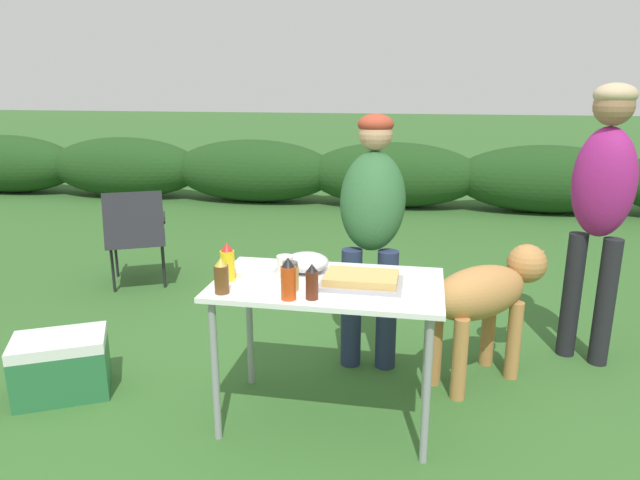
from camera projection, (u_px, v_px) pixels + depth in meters
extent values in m
plane|color=#336028|center=(327.00, 417.00, 2.94)|extent=(60.00, 60.00, 0.00)
ellipsoid|color=#1E4219|center=(7.00, 164.00, 8.89)|extent=(2.40, 0.90, 0.89)
ellipsoid|color=#1E4219|center=(125.00, 167.00, 8.54)|extent=(2.40, 0.90, 0.89)
ellipsoid|color=#1E4219|center=(253.00, 171.00, 8.18)|extent=(2.40, 0.90, 0.89)
ellipsoid|color=#1E4219|center=(393.00, 175.00, 7.83)|extent=(2.40, 0.90, 0.89)
ellipsoid|color=#1E4219|center=(546.00, 179.00, 7.47)|extent=(2.40, 0.90, 0.89)
cube|color=white|center=(328.00, 284.00, 2.75)|extent=(1.10, 0.64, 0.02)
cylinder|color=gray|center=(215.00, 371.00, 2.68)|extent=(0.04, 0.04, 0.71)
cylinder|color=gray|center=(427.00, 391.00, 2.50)|extent=(0.04, 0.04, 0.71)
cylinder|color=gray|center=(250.00, 325.00, 3.19)|extent=(0.04, 0.04, 0.71)
cylinder|color=gray|center=(427.00, 339.00, 3.02)|extent=(0.04, 0.04, 0.71)
cube|color=#9E9EA3|center=(361.00, 283.00, 2.70)|extent=(0.39, 0.26, 0.02)
cube|color=tan|center=(361.00, 278.00, 2.69)|extent=(0.34, 0.22, 0.04)
cylinder|color=white|center=(253.00, 269.00, 2.90)|extent=(0.25, 0.25, 0.03)
ellipsoid|color=silver|center=(306.00, 262.00, 2.89)|extent=(0.23, 0.23, 0.09)
cylinder|color=white|center=(285.00, 269.00, 2.72)|extent=(0.08, 0.08, 0.13)
cylinder|color=#562314|center=(312.00, 285.00, 2.52)|extent=(0.06, 0.06, 0.13)
cone|color=black|center=(312.00, 268.00, 2.49)|extent=(0.05, 0.05, 0.04)
cylinder|color=#B2893D|center=(290.00, 278.00, 2.63)|extent=(0.08, 0.08, 0.11)
cylinder|color=#4C4C4C|center=(290.00, 264.00, 2.61)|extent=(0.07, 0.07, 0.02)
cylinder|color=yellow|center=(228.00, 266.00, 2.75)|extent=(0.07, 0.07, 0.15)
cone|color=red|center=(227.00, 247.00, 2.73)|extent=(0.06, 0.06, 0.04)
cylinder|color=#CC4214|center=(288.00, 283.00, 2.51)|extent=(0.07, 0.07, 0.15)
cone|color=black|center=(288.00, 262.00, 2.48)|extent=(0.06, 0.06, 0.04)
cylinder|color=brown|center=(222.00, 279.00, 2.59)|extent=(0.07, 0.07, 0.13)
cone|color=gold|center=(221.00, 262.00, 2.56)|extent=(0.06, 0.06, 0.04)
cylinder|color=#232D4C|center=(351.00, 308.00, 3.41)|extent=(0.12, 0.12, 0.73)
cylinder|color=#232D4C|center=(387.00, 310.00, 3.38)|extent=(0.12, 0.12, 0.73)
ellipsoid|color=#28562D|center=(373.00, 200.00, 3.33)|extent=(0.40, 0.49, 0.65)
sphere|color=tan|center=(375.00, 134.00, 3.33)|extent=(0.20, 0.20, 0.20)
ellipsoid|color=#993823|center=(376.00, 124.00, 3.32)|extent=(0.21, 0.21, 0.12)
cylinder|color=black|center=(572.00, 295.00, 3.53)|extent=(0.11, 0.11, 0.79)
cylinder|color=black|center=(605.00, 303.00, 3.41)|extent=(0.11, 0.11, 0.79)
ellipsoid|color=#931E70|center=(604.00, 183.00, 3.28)|extent=(0.43, 0.39, 0.64)
sphere|color=#936B4C|center=(614.00, 106.00, 3.16)|extent=(0.22, 0.22, 0.22)
ellipsoid|color=tan|center=(615.00, 95.00, 3.15)|extent=(0.23, 0.23, 0.13)
cylinder|color=#B27A42|center=(435.00, 346.00, 3.22)|extent=(0.08, 0.08, 0.47)
cylinder|color=#B27A42|center=(460.00, 359.00, 3.06)|extent=(0.08, 0.08, 0.47)
cylinder|color=#B27A42|center=(488.00, 329.00, 3.44)|extent=(0.08, 0.08, 0.47)
cylinder|color=#B27A42|center=(514.00, 340.00, 3.28)|extent=(0.08, 0.08, 0.47)
ellipsoid|color=#B27A42|center=(479.00, 293.00, 3.17)|extent=(0.69, 0.67, 0.29)
sphere|color=#B27A42|center=(527.00, 264.00, 3.34)|extent=(0.23, 0.23, 0.23)
cone|color=#B27A42|center=(537.00, 256.00, 3.38)|extent=(0.20, 0.20, 0.16)
cylinder|color=#B27A42|center=(428.00, 304.00, 2.97)|extent=(0.19, 0.18, 0.12)
cube|color=#232328|center=(137.00, 239.00, 4.84)|extent=(0.62, 0.62, 0.03)
cube|color=#232328|center=(134.00, 220.00, 4.52)|extent=(0.48, 0.35, 0.44)
cylinder|color=black|center=(113.00, 270.00, 4.65)|extent=(0.02, 0.02, 0.38)
cylinder|color=black|center=(163.00, 266.00, 4.76)|extent=(0.02, 0.02, 0.38)
cylinder|color=black|center=(116.00, 256.00, 5.02)|extent=(0.02, 0.02, 0.38)
cylinder|color=black|center=(163.00, 253.00, 5.13)|extent=(0.02, 0.02, 0.38)
cylinder|color=black|center=(106.00, 221.00, 4.73)|extent=(0.20, 0.38, 0.02)
cylinder|color=black|center=(164.00, 217.00, 4.85)|extent=(0.20, 0.38, 0.02)
cube|color=#286B3D|center=(62.00, 371.00, 3.13)|extent=(0.57, 0.51, 0.28)
cube|color=silver|center=(58.00, 342.00, 3.08)|extent=(0.57, 0.51, 0.06)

